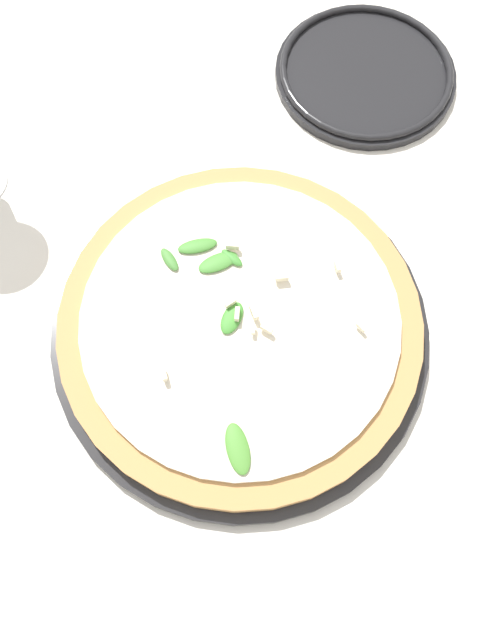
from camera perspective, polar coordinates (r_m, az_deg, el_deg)
name	(u,v)px	position (r m, az deg, el deg)	size (l,w,h in m)	color
ground_plane	(270,307)	(0.62, 2.75, 1.19)	(6.00, 6.00, 0.00)	silver
pizza_arugula_main	(240,325)	(0.59, -0.01, -0.47)	(0.36, 0.36, 0.05)	black
side_plate_white	(365,72)	(0.79, 11.40, 21.31)	(0.21, 0.21, 0.02)	black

